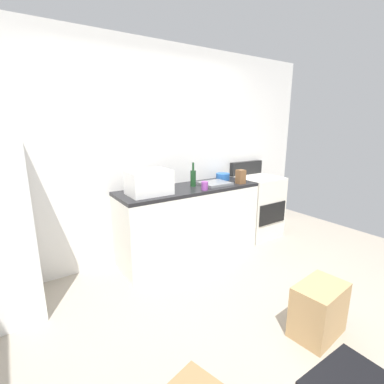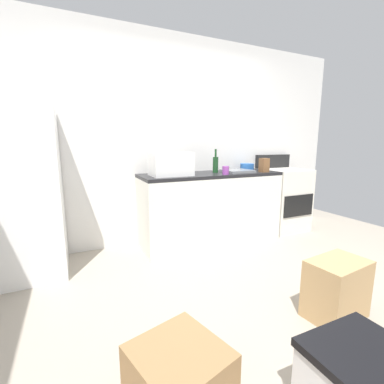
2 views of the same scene
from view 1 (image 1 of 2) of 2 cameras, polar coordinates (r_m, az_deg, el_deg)
name	(u,v)px [view 1 (image 1 of 2)]	position (r m, az deg, el deg)	size (l,w,h in m)	color
ground_plane	(234,313)	(2.76, 8.58, -23.39)	(6.00, 6.00, 0.00)	#9E9384
wall_back	(153,154)	(3.51, -7.95, 7.82)	(5.00, 0.10, 2.60)	silver
kitchen_counter	(189,222)	(3.55, -0.60, -6.11)	(1.80, 0.60, 0.90)	silver
stove_oven	(256,205)	(4.30, 13.14, -2.65)	(0.60, 0.61, 1.10)	silver
microwave	(149,182)	(3.09, -8.90, 2.00)	(0.46, 0.34, 0.27)	white
sink_basin	(215,183)	(3.58, 4.72, 1.79)	(0.36, 0.32, 0.03)	slate
wine_bottle	(193,178)	(3.45, 0.23, 2.97)	(0.07, 0.07, 0.30)	#193F1E
coffee_mug	(205,186)	(3.28, 2.62, 1.30)	(0.08, 0.08, 0.10)	purple
knife_block	(241,177)	(3.67, 9.99, 3.12)	(0.10, 0.10, 0.18)	brown
mixing_bowl	(223,177)	(3.89, 6.36, 3.18)	(0.19, 0.19, 0.09)	#2659A5
cardboard_box_medium	(319,310)	(2.61, 24.62, -21.20)	(0.44, 0.29, 0.44)	tan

